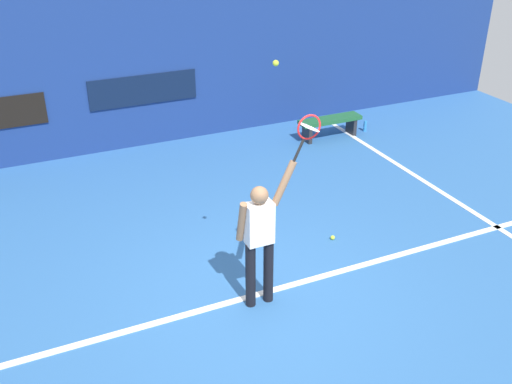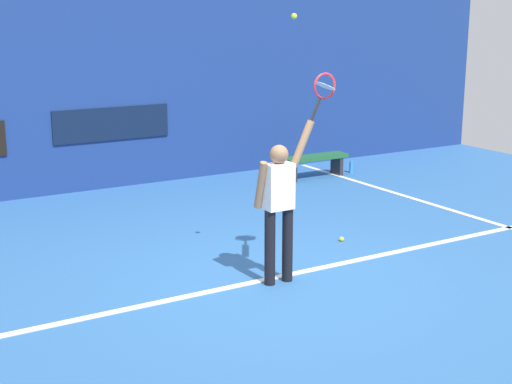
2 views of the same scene
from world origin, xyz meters
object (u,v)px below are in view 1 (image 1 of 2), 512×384
object	(u,v)px
tennis_ball	(276,63)
court_bench	(330,123)
water_bottle	(365,126)
tennis_player	(260,236)
tennis_racket	(308,130)
spare_ball	(333,238)

from	to	relation	value
tennis_ball	court_bench	bearing A→B (deg)	51.79
court_bench	water_bottle	bearing A→B (deg)	0.00
tennis_player	tennis_ball	size ratio (longest dim) A/B	28.74
tennis_player	tennis_racket	xyz separation A→B (m)	(0.61, -0.00, 1.30)
court_bench	water_bottle	world-z (taller)	court_bench
tennis_player	court_bench	distance (m)	5.92
tennis_player	water_bottle	world-z (taller)	tennis_player
tennis_ball	spare_ball	world-z (taller)	tennis_ball
water_bottle	spare_ball	world-z (taller)	water_bottle
tennis_ball	water_bottle	bearing A→B (deg)	45.32
tennis_ball	tennis_racket	bearing A→B (deg)	-0.73
tennis_player	spare_ball	size ratio (longest dim) A/B	28.74
court_bench	spare_ball	xyz separation A→B (m)	(-2.08, -3.61, -0.30)
tennis_racket	water_bottle	distance (m)	6.46
water_bottle	spare_ball	bearing A→B (deg)	-129.71
tennis_racket	tennis_player	bearing A→B (deg)	179.60
tennis_player	tennis_ball	world-z (taller)	tennis_ball
tennis_player	water_bottle	xyz separation A→B (m)	(4.66, 4.53, -0.89)
tennis_racket	court_bench	size ratio (longest dim) A/B	0.44
tennis_ball	spare_ball	xyz separation A→B (m)	(1.48, 0.92, -3.11)
tennis_racket	tennis_ball	xyz separation A→B (m)	(-0.43, 0.01, 0.83)
tennis_racket	court_bench	world-z (taller)	tennis_racket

